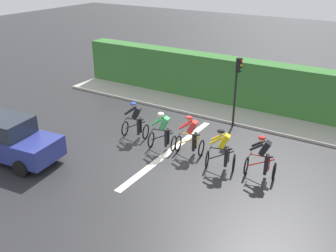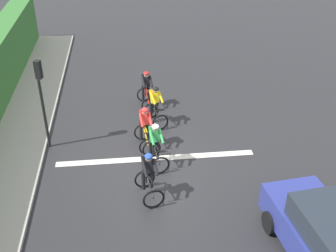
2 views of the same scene
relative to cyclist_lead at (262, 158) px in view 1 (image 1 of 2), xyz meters
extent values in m
plane|color=#28282B|center=(0.07, -4.01, -0.80)|extent=(80.00, 80.00, 0.00)
cube|color=#ADA89E|center=(-5.28, -2.01, -0.74)|extent=(2.80, 22.75, 0.12)
cube|color=gray|center=(-6.18, -2.01, -0.52)|extent=(0.44, 22.75, 0.55)
cube|color=#387533|center=(-6.48, -2.01, 0.48)|extent=(1.10, 22.75, 2.54)
cube|color=silver|center=(0.07, -3.89, -0.79)|extent=(7.00, 0.30, 0.01)
torus|color=black|center=(0.08, -0.54, -0.46)|extent=(0.68, 0.15, 0.68)
torus|color=black|center=(-0.07, 0.47, -0.46)|extent=(0.68, 0.15, 0.68)
cylinder|color=red|center=(0.01, -0.04, -0.21)|extent=(0.18, 0.98, 0.51)
cylinder|color=red|center=(-0.04, 0.26, -0.18)|extent=(0.04, 0.04, 0.55)
cylinder|color=red|center=(0.01, -0.09, 0.07)|extent=(0.14, 0.71, 0.04)
cube|color=black|center=(-0.04, 0.26, 0.11)|extent=(0.13, 0.23, 0.04)
cylinder|color=black|center=(0.06, -0.44, 0.04)|extent=(0.42, 0.09, 0.03)
cube|color=black|center=(-0.01, 0.06, 0.41)|extent=(0.35, 0.45, 0.57)
sphere|color=beige|center=(0.01, -0.09, 0.72)|extent=(0.20, 0.20, 0.20)
ellipsoid|color=red|center=(0.01, -0.09, 0.79)|extent=(0.28, 0.31, 0.14)
cylinder|color=black|center=(0.10, 0.18, -0.23)|extent=(0.12, 0.12, 0.74)
cylinder|color=black|center=(-0.14, 0.15, -0.23)|extent=(0.12, 0.12, 0.74)
cylinder|color=black|center=(0.19, -0.20, 0.47)|extent=(0.16, 0.49, 0.37)
cylinder|color=black|center=(-0.13, -0.24, 0.47)|extent=(0.16, 0.49, 0.37)
torus|color=black|center=(0.40, -2.00, -0.46)|extent=(0.67, 0.25, 0.68)
torus|color=black|center=(0.11, -1.02, -0.46)|extent=(0.67, 0.25, 0.68)
cylinder|color=black|center=(0.26, -1.51, -0.21)|extent=(0.32, 0.96, 0.51)
cylinder|color=black|center=(0.17, -1.22, -0.18)|extent=(0.04, 0.04, 0.55)
cylinder|color=black|center=(0.27, -1.56, 0.07)|extent=(0.24, 0.70, 0.04)
cube|color=black|center=(0.17, -1.22, 0.11)|extent=(0.16, 0.24, 0.04)
cylinder|color=black|center=(0.37, -1.90, 0.04)|extent=(0.41, 0.15, 0.03)
cube|color=yellow|center=(0.23, -1.41, 0.41)|extent=(0.40, 0.48, 0.57)
sphere|color=beige|center=(0.27, -1.56, 0.72)|extent=(0.20, 0.20, 0.20)
ellipsoid|color=black|center=(0.27, -1.56, 0.79)|extent=(0.31, 0.34, 0.14)
cylinder|color=black|center=(0.31, -1.28, -0.23)|extent=(0.12, 0.12, 0.74)
cylinder|color=black|center=(0.08, -1.35, -0.23)|extent=(0.12, 0.12, 0.74)
cylinder|color=yellow|center=(0.46, -1.64, 0.47)|extent=(0.22, 0.48, 0.37)
cylinder|color=yellow|center=(0.15, -1.73, 0.47)|extent=(0.22, 0.48, 0.37)
torus|color=black|center=(-0.18, -3.63, -0.46)|extent=(0.68, 0.15, 0.68)
torus|color=black|center=(-0.32, -2.62, -0.46)|extent=(0.68, 0.15, 0.68)
cylinder|color=gold|center=(-0.25, -3.13, -0.21)|extent=(0.18, 0.99, 0.51)
cylinder|color=gold|center=(-0.29, -2.82, -0.18)|extent=(0.04, 0.04, 0.55)
cylinder|color=gold|center=(-0.24, -3.18, 0.07)|extent=(0.14, 0.71, 0.04)
cube|color=black|center=(-0.29, -2.82, 0.11)|extent=(0.13, 0.23, 0.04)
cylinder|color=black|center=(-0.19, -3.53, 0.04)|extent=(0.42, 0.09, 0.03)
cube|color=red|center=(-0.26, -3.03, 0.41)|extent=(0.35, 0.45, 0.57)
sphere|color=tan|center=(-0.24, -3.18, 0.72)|extent=(0.20, 0.20, 0.20)
ellipsoid|color=red|center=(-0.24, -3.18, 0.79)|extent=(0.28, 0.31, 0.14)
cylinder|color=black|center=(-0.16, -2.91, -0.23)|extent=(0.12, 0.12, 0.74)
cylinder|color=black|center=(-0.39, -2.94, -0.23)|extent=(0.12, 0.12, 0.74)
cylinder|color=red|center=(-0.06, -3.29, 0.47)|extent=(0.15, 0.49, 0.37)
cylinder|color=red|center=(-0.38, -3.33, 0.47)|extent=(0.15, 0.49, 0.37)
torus|color=black|center=(0.12, -4.79, -0.46)|extent=(0.68, 0.19, 0.68)
torus|color=black|center=(-0.08, -3.79, -0.46)|extent=(0.68, 0.19, 0.68)
cylinder|color=black|center=(0.02, -4.29, -0.21)|extent=(0.24, 0.98, 0.51)
cylinder|color=black|center=(-0.04, -3.99, -0.18)|extent=(0.04, 0.04, 0.55)
cylinder|color=black|center=(0.03, -4.34, 0.07)|extent=(0.18, 0.71, 0.04)
cube|color=black|center=(-0.04, -3.99, 0.11)|extent=(0.14, 0.24, 0.04)
cylinder|color=black|center=(0.10, -4.69, 0.04)|extent=(0.42, 0.11, 0.03)
cube|color=green|center=(0.00, -4.19, 0.41)|extent=(0.37, 0.46, 0.57)
sphere|color=beige|center=(0.03, -4.34, 0.72)|extent=(0.20, 0.20, 0.20)
ellipsoid|color=silver|center=(0.03, -4.34, 0.79)|extent=(0.29, 0.32, 0.14)
cylinder|color=black|center=(0.10, -4.07, -0.23)|extent=(0.12, 0.12, 0.74)
cylinder|color=black|center=(-0.13, -4.11, -0.23)|extent=(0.12, 0.12, 0.74)
cylinder|color=green|center=(0.22, -4.44, 0.47)|extent=(0.18, 0.49, 0.37)
cylinder|color=green|center=(-0.10, -4.50, 0.47)|extent=(0.18, 0.49, 0.37)
torus|color=black|center=(-0.21, -6.44, -0.46)|extent=(0.68, 0.20, 0.68)
torus|color=black|center=(-0.42, -5.44, -0.46)|extent=(0.68, 0.20, 0.68)
cylinder|color=black|center=(-0.31, -5.94, -0.21)|extent=(0.24, 0.98, 0.51)
cylinder|color=black|center=(-0.37, -5.64, -0.18)|extent=(0.04, 0.04, 0.55)
cylinder|color=black|center=(-0.30, -5.99, 0.07)|extent=(0.19, 0.71, 0.04)
cube|color=black|center=(-0.37, -5.64, 0.11)|extent=(0.14, 0.24, 0.04)
cylinder|color=black|center=(-0.23, -6.34, 0.04)|extent=(0.42, 0.12, 0.03)
cube|color=black|center=(-0.33, -5.84, 0.41)|extent=(0.38, 0.46, 0.57)
sphere|color=tan|center=(-0.30, -5.99, 0.72)|extent=(0.20, 0.20, 0.20)
ellipsoid|color=#264CB2|center=(-0.30, -5.99, 0.79)|extent=(0.29, 0.32, 0.14)
cylinder|color=black|center=(-0.24, -5.72, -0.23)|extent=(0.12, 0.12, 0.74)
cylinder|color=black|center=(-0.47, -5.77, -0.23)|extent=(0.12, 0.12, 0.74)
cylinder|color=black|center=(-0.12, -6.09, 0.47)|extent=(0.19, 0.49, 0.37)
cylinder|color=black|center=(-0.43, -6.15, 0.47)|extent=(0.19, 0.49, 0.37)
cube|color=navy|center=(3.91, -8.92, -0.10)|extent=(2.16, 4.27, 0.80)
cube|color=#262D38|center=(3.94, -9.17, 0.63)|extent=(1.73, 2.29, 0.66)
cylinder|color=black|center=(2.94, -7.75, -0.48)|extent=(0.29, 0.66, 0.64)
cylinder|color=black|center=(4.60, -7.56, -0.48)|extent=(0.29, 0.66, 0.64)
cylinder|color=black|center=(3.23, -10.28, -0.48)|extent=(0.29, 0.66, 0.64)
cube|color=#EAEACC|center=(3.18, -6.98, 0.00)|extent=(0.29, 0.11, 0.16)
cube|color=#EAEACC|center=(4.19, -6.86, 0.00)|extent=(0.29, 0.11, 0.16)
cylinder|color=black|center=(-3.77, -2.69, 0.55)|extent=(0.10, 0.10, 2.70)
cube|color=black|center=(-3.74, -2.60, 2.22)|extent=(0.25, 0.25, 0.64)
sphere|color=red|center=(-3.71, -2.49, 2.42)|extent=(0.11, 0.11, 0.11)
sphere|color=orange|center=(-3.71, -2.49, 2.22)|extent=(0.11, 0.11, 0.11)
sphere|color=green|center=(-3.71, -2.49, 2.02)|extent=(0.11, 0.11, 0.11)
camera|label=1|loc=(12.09, 3.47, 6.70)|focal=40.73mm
camera|label=2|loc=(-0.83, -16.11, 7.95)|focal=45.33mm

